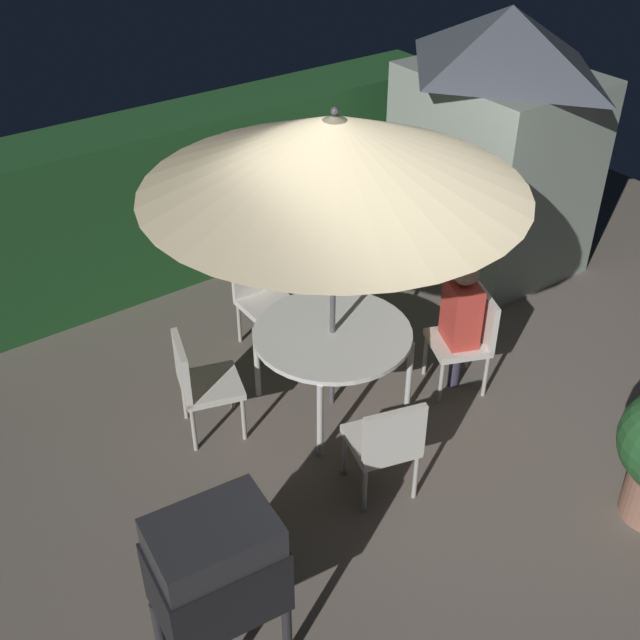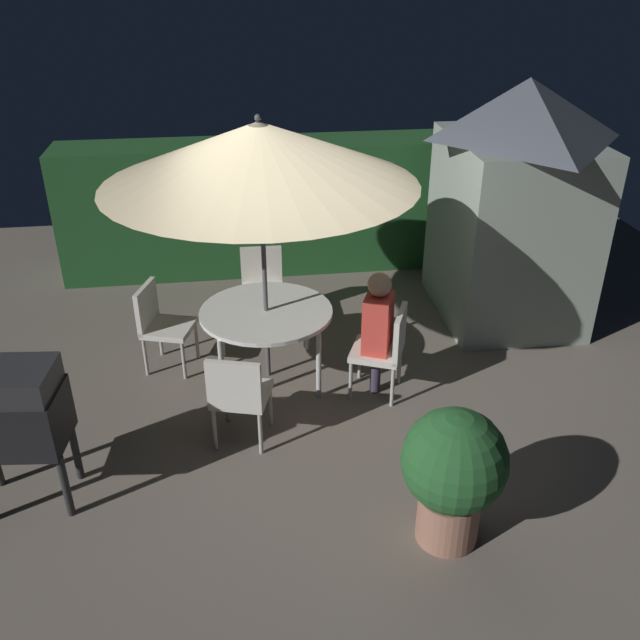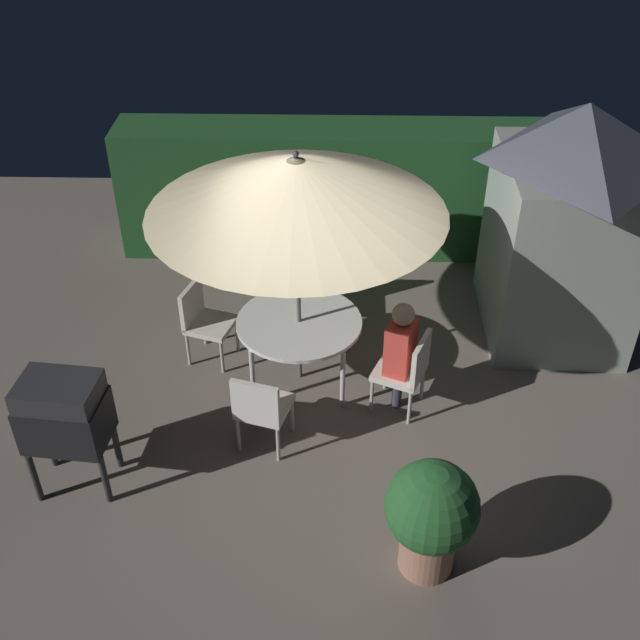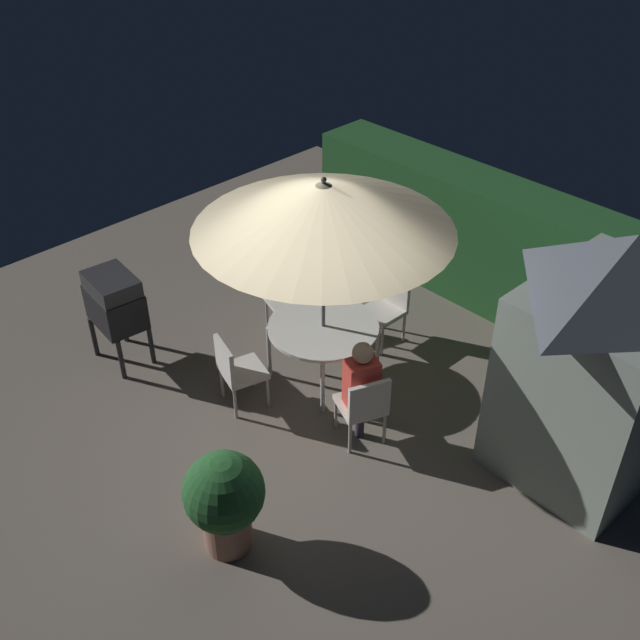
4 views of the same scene
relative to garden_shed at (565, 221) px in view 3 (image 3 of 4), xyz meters
The scene contains 12 objects.
ground_plane 3.25m from the garden_shed, 143.46° to the right, with size 11.00×11.00×0.00m, color #6B6056.
hedge_backdrop 2.99m from the garden_shed, 143.76° to the left, with size 5.77×0.82×1.69m.
garden_shed is the anchor object (origin of this frame).
patio_table 3.08m from the garden_shed, 160.03° to the right, with size 1.29×1.29×0.74m.
patio_umbrella 3.14m from the garden_shed, 160.03° to the right, with size 2.81×2.81×2.59m.
bbq_grill 5.43m from the garden_shed, 151.75° to the right, with size 0.75×0.57×1.20m.
chair_near_shed 2.44m from the garden_shed, 139.37° to the right, with size 0.61×0.61×0.90m.
chair_far_side 2.93m from the garden_shed, behind, with size 0.47×0.48×0.90m.
chair_toward_hedge 4.03m from the garden_shed, 169.77° to the right, with size 0.58×0.58×0.90m.
chair_toward_house 3.86m from the garden_shed, 146.42° to the right, with size 0.57×0.58×0.90m.
potted_plant_by_shed 3.85m from the garden_shed, 116.61° to the right, with size 0.75×0.75×1.08m.
person_in_red 2.40m from the garden_shed, 141.26° to the right, with size 0.35×0.41×1.26m.
Camera 3 is at (-0.09, -5.53, 5.35)m, focal length 42.86 mm.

